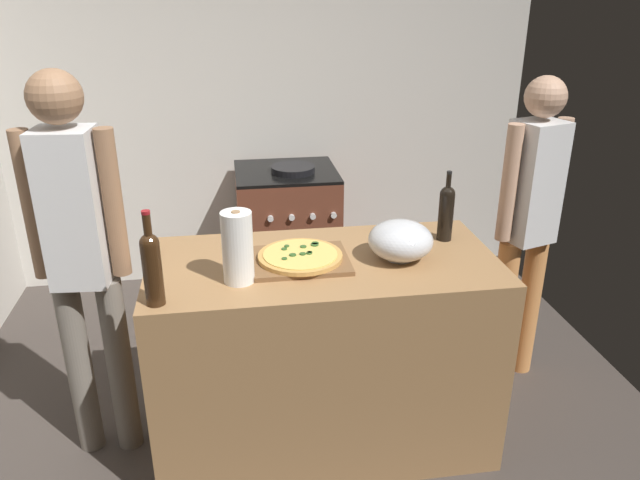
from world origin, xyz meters
TOP-DOWN VIEW (x-y plane):
  - ground_plane at (0.00, 1.21)m, footprint 3.83×3.03m
  - kitchen_wall_rear at (0.00, 2.48)m, footprint 3.83×0.10m
  - counter at (0.22, 0.61)m, footprint 1.47×0.72m
  - cutting_board at (0.12, 0.60)m, footprint 0.40×0.32m
  - pizza at (0.12, 0.60)m, footprint 0.35×0.35m
  - mixing_bowl at (0.54, 0.57)m, footprint 0.27×0.27m
  - paper_towel_roll at (-0.13, 0.47)m, footprint 0.12×0.12m
  - wine_bottle_green at (-0.44, 0.33)m, footprint 0.07×0.07m
  - wine_bottle_amber at (0.80, 0.75)m, footprint 0.07×0.07m
  - stove at (0.21, 2.08)m, footprint 0.65×0.62m
  - person_in_stripes at (-0.76, 0.69)m, footprint 0.39×0.22m
  - person_in_red at (1.30, 0.94)m, footprint 0.37×0.26m

SIDE VIEW (x-z plane):
  - ground_plane at x=0.00m, z-range -0.02..0.00m
  - stove at x=0.21m, z-range -0.02..0.90m
  - counter at x=0.22m, z-range 0.00..0.91m
  - person_in_red at x=1.30m, z-range 0.12..1.72m
  - cutting_board at x=0.12m, z-range 0.91..0.93m
  - pizza at x=0.12m, z-range 0.93..0.95m
  - person_in_stripes at x=-0.76m, z-range 0.14..1.84m
  - mixing_bowl at x=0.54m, z-range 0.91..1.08m
  - wine_bottle_amber at x=0.80m, z-range 0.89..1.21m
  - paper_towel_roll at x=-0.13m, z-range 0.91..1.20m
  - wine_bottle_green at x=-0.44m, z-range 0.89..1.25m
  - kitchen_wall_rear at x=0.00m, z-range 0.00..2.60m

